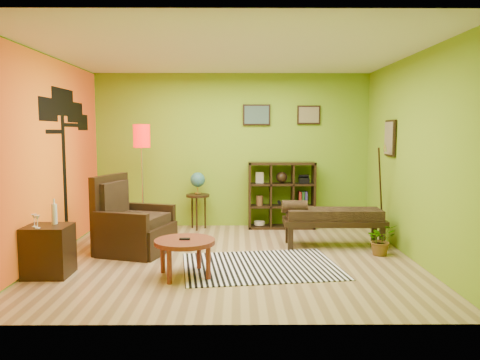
{
  "coord_description": "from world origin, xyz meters",
  "views": [
    {
      "loc": [
        0.1,
        -6.35,
        1.76
      ],
      "look_at": [
        0.14,
        0.4,
        1.05
      ],
      "focal_mm": 35.0,
      "sensor_mm": 36.0,
      "label": 1
    }
  ],
  "objects_px": {
    "armchair": "(132,229)",
    "cube_shelf": "(282,195)",
    "potted_plant": "(381,243)",
    "side_cabinet": "(48,250)",
    "coffee_table": "(185,245)",
    "globe_table": "(198,186)",
    "floor_lamp": "(142,146)",
    "bench": "(331,217)"
  },
  "relations": [
    {
      "from": "globe_table",
      "to": "armchair",
      "type": "bearing_deg",
      "value": -117.6
    },
    {
      "from": "coffee_table",
      "to": "cube_shelf",
      "type": "relative_size",
      "value": 0.61
    },
    {
      "from": "bench",
      "to": "cube_shelf",
      "type": "bearing_deg",
      "value": 114.08
    },
    {
      "from": "side_cabinet",
      "to": "cube_shelf",
      "type": "height_order",
      "value": "cube_shelf"
    },
    {
      "from": "bench",
      "to": "armchair",
      "type": "bearing_deg",
      "value": -173.97
    },
    {
      "from": "armchair",
      "to": "side_cabinet",
      "type": "distance_m",
      "value": 1.35
    },
    {
      "from": "side_cabinet",
      "to": "coffee_table",
      "type": "bearing_deg",
      "value": -1.09
    },
    {
      "from": "potted_plant",
      "to": "armchair",
      "type": "bearing_deg",
      "value": 176.9
    },
    {
      "from": "floor_lamp",
      "to": "bench",
      "type": "bearing_deg",
      "value": -13.41
    },
    {
      "from": "globe_table",
      "to": "floor_lamp",
      "type": "bearing_deg",
      "value": -146.86
    },
    {
      "from": "coffee_table",
      "to": "armchair",
      "type": "relative_size",
      "value": 0.64
    },
    {
      "from": "cube_shelf",
      "to": "potted_plant",
      "type": "relative_size",
      "value": 2.68
    },
    {
      "from": "armchair",
      "to": "globe_table",
      "type": "bearing_deg",
      "value": 62.4
    },
    {
      "from": "armchair",
      "to": "globe_table",
      "type": "xyz_separation_m",
      "value": [
        0.83,
        1.6,
        0.44
      ]
    },
    {
      "from": "coffee_table",
      "to": "side_cabinet",
      "type": "height_order",
      "value": "side_cabinet"
    },
    {
      "from": "globe_table",
      "to": "cube_shelf",
      "type": "distance_m",
      "value": 1.54
    },
    {
      "from": "cube_shelf",
      "to": "bench",
      "type": "xyz_separation_m",
      "value": [
        0.61,
        -1.37,
        -0.15
      ]
    },
    {
      "from": "floor_lamp",
      "to": "globe_table",
      "type": "distance_m",
      "value": 1.27
    },
    {
      "from": "armchair",
      "to": "floor_lamp",
      "type": "xyz_separation_m",
      "value": [
        -0.03,
        1.03,
        1.17
      ]
    },
    {
      "from": "armchair",
      "to": "cube_shelf",
      "type": "height_order",
      "value": "cube_shelf"
    },
    {
      "from": "cube_shelf",
      "to": "potted_plant",
      "type": "distance_m",
      "value": 2.28
    },
    {
      "from": "coffee_table",
      "to": "floor_lamp",
      "type": "bearing_deg",
      "value": 113.24
    },
    {
      "from": "armchair",
      "to": "cube_shelf",
      "type": "bearing_deg",
      "value": 35.56
    },
    {
      "from": "side_cabinet",
      "to": "cube_shelf",
      "type": "xyz_separation_m",
      "value": [
        3.11,
        2.81,
        0.28
      ]
    },
    {
      "from": "side_cabinet",
      "to": "potted_plant",
      "type": "xyz_separation_m",
      "value": [
        4.34,
        0.93,
        -0.14
      ]
    },
    {
      "from": "coffee_table",
      "to": "potted_plant",
      "type": "height_order",
      "value": "coffee_table"
    },
    {
      "from": "bench",
      "to": "globe_table",
      "type": "bearing_deg",
      "value": 149.02
    },
    {
      "from": "floor_lamp",
      "to": "coffee_table",
      "type": "bearing_deg",
      "value": -66.76
    },
    {
      "from": "side_cabinet",
      "to": "potted_plant",
      "type": "bearing_deg",
      "value": 12.09
    },
    {
      "from": "globe_table",
      "to": "bench",
      "type": "distance_m",
      "value": 2.51
    },
    {
      "from": "armchair",
      "to": "cube_shelf",
      "type": "xyz_separation_m",
      "value": [
        2.36,
        1.68,
        0.26
      ]
    },
    {
      "from": "coffee_table",
      "to": "armchair",
      "type": "height_order",
      "value": "armchair"
    },
    {
      "from": "side_cabinet",
      "to": "globe_table",
      "type": "distance_m",
      "value": 3.18
    },
    {
      "from": "floor_lamp",
      "to": "cube_shelf",
      "type": "relative_size",
      "value": 1.56
    },
    {
      "from": "cube_shelf",
      "to": "potted_plant",
      "type": "xyz_separation_m",
      "value": [
        1.22,
        -1.88,
        -0.43
      ]
    },
    {
      "from": "globe_table",
      "to": "cube_shelf",
      "type": "height_order",
      "value": "cube_shelf"
    },
    {
      "from": "coffee_table",
      "to": "potted_plant",
      "type": "xyz_separation_m",
      "value": [
        2.68,
        0.96,
        -0.21
      ]
    },
    {
      "from": "coffee_table",
      "to": "globe_table",
      "type": "relative_size",
      "value": 0.72
    },
    {
      "from": "armchair",
      "to": "cube_shelf",
      "type": "distance_m",
      "value": 2.91
    },
    {
      "from": "armchair",
      "to": "cube_shelf",
      "type": "relative_size",
      "value": 0.96
    },
    {
      "from": "floor_lamp",
      "to": "globe_table",
      "type": "height_order",
      "value": "floor_lamp"
    },
    {
      "from": "coffee_table",
      "to": "potted_plant",
      "type": "bearing_deg",
      "value": 19.75
    }
  ]
}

